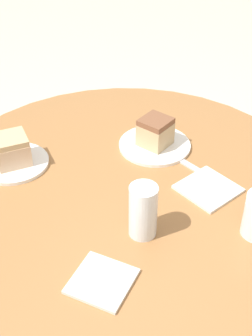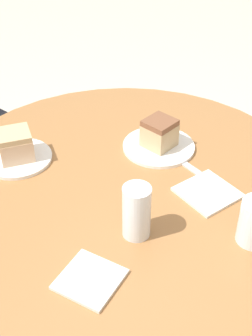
{
  "view_description": "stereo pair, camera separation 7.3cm",
  "coord_description": "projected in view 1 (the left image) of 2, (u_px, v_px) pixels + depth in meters",
  "views": [
    {
      "loc": [
        -0.74,
        -0.64,
        1.51
      ],
      "look_at": [
        0.0,
        0.0,
        0.77
      ],
      "focal_mm": 50.0,
      "sensor_mm": 36.0,
      "label": 1
    },
    {
      "loc": [
        -0.69,
        -0.7,
        1.51
      ],
      "look_at": [
        0.0,
        0.0,
        0.77
      ],
      "focal_mm": 50.0,
      "sensor_mm": 36.0,
      "label": 2
    }
  ],
  "objects": [
    {
      "name": "napkin_side",
      "position": [
        102.0,
        281.0,
        0.98
      ],
      "size": [
        0.15,
        0.15,
        0.01
      ],
      "rotation": [
        0.0,
        0.0,
        0.27
      ],
      "color": "silver",
      "rests_on": "table"
    },
    {
      "name": "fork",
      "position": [
        189.0,
        165.0,
        1.3
      ],
      "size": [
        0.04,
        0.17,
        0.0
      ],
      "rotation": [
        0.0,
        0.0,
        1.45
      ],
      "color": "silver",
      "rests_on": "table"
    },
    {
      "name": "glass_lemonade",
      "position": [
        143.0,
        213.0,
        1.06
      ],
      "size": [
        0.07,
        0.07,
        0.14
      ],
      "color": "silver",
      "rests_on": "table"
    },
    {
      "name": "cake_slice_far",
      "position": [
        11.0,
        150.0,
        1.28
      ],
      "size": [
        0.12,
        0.12,
        0.08
      ],
      "rotation": [
        0.0,
        0.0,
        5.84
      ],
      "color": "beige",
      "rests_on": "plate_far"
    },
    {
      "name": "plate_far",
      "position": [
        14.0,
        163.0,
        1.31
      ],
      "size": [
        0.2,
        0.2,
        0.01
      ],
      "color": "white",
      "rests_on": "table"
    },
    {
      "name": "table",
      "position": [
        126.0,
        231.0,
        1.37
      ],
      "size": [
        1.06,
        1.06,
        0.73
      ],
      "color": "#9E6B3D",
      "rests_on": "ground_plane"
    },
    {
      "name": "napkin_stack",
      "position": [
        208.0,
        189.0,
        1.22
      ],
      "size": [
        0.15,
        0.15,
        0.01
      ],
      "rotation": [
        0.0,
        0.0,
        -0.15
      ],
      "color": "silver",
      "rests_on": "table"
    },
    {
      "name": "cake_slice_near",
      "position": [
        155.0,
        132.0,
        1.35
      ],
      "size": [
        0.09,
        0.08,
        0.08
      ],
      "rotation": [
        0.0,
        0.0,
        1.61
      ],
      "color": "tan",
      "rests_on": "plate_near"
    },
    {
      "name": "plate_near",
      "position": [
        155.0,
        145.0,
        1.38
      ],
      "size": [
        0.21,
        0.21,
        0.01
      ],
      "color": "white",
      "rests_on": "table"
    }
  ]
}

